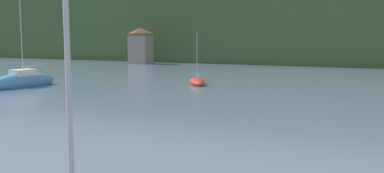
{
  "coord_description": "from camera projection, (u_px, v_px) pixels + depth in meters",
  "views": [
    {
      "loc": [
        9.11,
        27.51,
        5.43
      ],
      "look_at": [
        0.0,
        46.46,
        2.96
      ],
      "focal_mm": 39.23,
      "sensor_mm": 36.0,
      "label": 1
    }
  ],
  "objects": [
    {
      "name": "sailboat_far_4",
      "position": [
        23.0,
        82.0,
        46.33
      ],
      "size": [
        3.05,
        8.3,
        11.39
      ],
      "rotation": [
        0.0,
        0.0,
        4.63
      ],
      "color": "teal",
      "rests_on": "ground_plane"
    },
    {
      "name": "wooded_hillside",
      "position": [
        379.0,
        31.0,
        100.46
      ],
      "size": [
        352.0,
        53.8,
        29.94
      ],
      "color": "#38562D",
      "rests_on": "ground_plane"
    },
    {
      "name": "shore_building_west",
      "position": [
        141.0,
        46.0,
        87.01
      ],
      "size": [
        4.46,
        3.42,
        7.38
      ],
      "color": "gray",
      "rests_on": "ground_plane"
    },
    {
      "name": "sailboat_far_2",
      "position": [
        197.0,
        82.0,
        48.75
      ],
      "size": [
        4.23,
        5.01,
        6.43
      ],
      "rotation": [
        0.0,
        0.0,
        2.19
      ],
      "color": "red",
      "rests_on": "ground_plane"
    }
  ]
}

